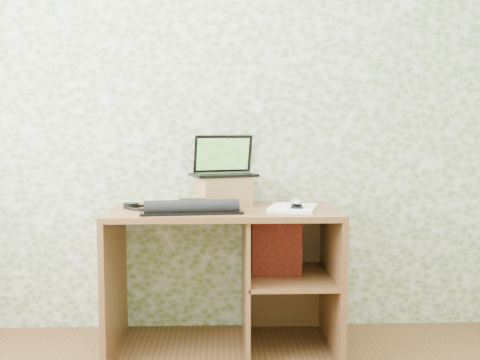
{
  "coord_description": "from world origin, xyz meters",
  "views": [
    {
      "loc": [
        -0.01,
        -1.37,
        1.15
      ],
      "look_at": [
        0.09,
        1.39,
        0.91
      ],
      "focal_mm": 40.0,
      "sensor_mm": 36.0,
      "label": 1
    }
  ],
  "objects_px": {
    "keyboard": "(193,207)",
    "notepad": "(292,208)",
    "riser": "(223,191)",
    "desk": "(238,257)",
    "laptop": "(223,166)"
  },
  "relations": [
    {
      "from": "keyboard",
      "to": "notepad",
      "type": "xyz_separation_m",
      "value": [
        0.52,
        0.08,
        -0.02
      ]
    },
    {
      "from": "riser",
      "to": "notepad",
      "type": "xyz_separation_m",
      "value": [
        0.36,
        -0.18,
        -0.07
      ]
    },
    {
      "from": "riser",
      "to": "keyboard",
      "type": "bearing_deg",
      "value": -120.95
    },
    {
      "from": "desk",
      "to": "laptop",
      "type": "bearing_deg",
      "value": 117.45
    },
    {
      "from": "desk",
      "to": "notepad",
      "type": "distance_m",
      "value": 0.4
    },
    {
      "from": "riser",
      "to": "notepad",
      "type": "distance_m",
      "value": 0.41
    },
    {
      "from": "desk",
      "to": "keyboard",
      "type": "relative_size",
      "value": 2.33
    },
    {
      "from": "desk",
      "to": "keyboard",
      "type": "distance_m",
      "value": 0.4
    },
    {
      "from": "riser",
      "to": "laptop",
      "type": "distance_m",
      "value": 0.14
    },
    {
      "from": "desk",
      "to": "notepad",
      "type": "relative_size",
      "value": 3.61
    },
    {
      "from": "desk",
      "to": "notepad",
      "type": "bearing_deg",
      "value": -13.33
    },
    {
      "from": "keyboard",
      "to": "laptop",
      "type": "bearing_deg",
      "value": 56.01
    },
    {
      "from": "laptop",
      "to": "desk",
      "type": "bearing_deg",
      "value": -80.49
    },
    {
      "from": "riser",
      "to": "laptop",
      "type": "bearing_deg",
      "value": 90.0
    },
    {
      "from": "keyboard",
      "to": "desk",
      "type": "bearing_deg",
      "value": 25.33
    }
  ]
}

